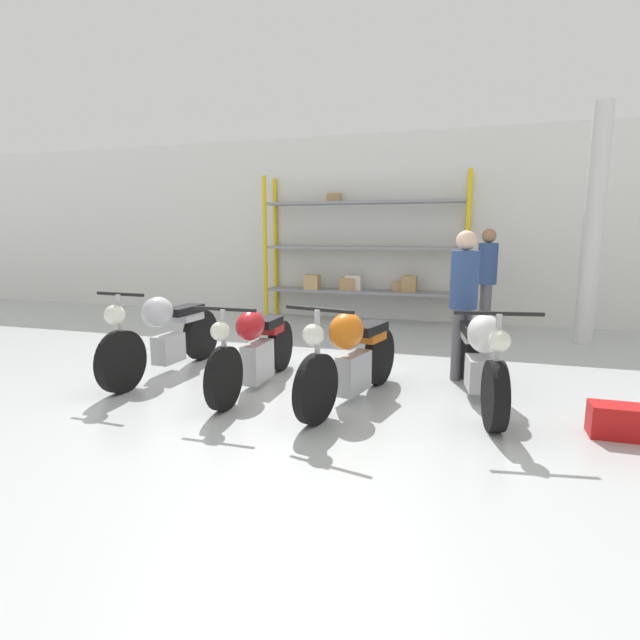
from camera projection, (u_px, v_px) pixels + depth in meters
name	position (u px, v px, depth m)	size (l,w,h in m)	color
ground_plane	(309.00, 387.00, 5.58)	(30.00, 30.00, 0.00)	#B2B7B7
back_wall	(386.00, 228.00, 9.81)	(30.00, 0.08, 3.60)	white
shelving_rack	(361.00, 254.00, 9.66)	(3.94, 0.63, 2.81)	yellow
support_pillar	(593.00, 227.00, 7.54)	(0.28, 0.28, 3.60)	silver
motorcycle_silver	(165.00, 334.00, 6.04)	(0.60, 2.22, 1.08)	black
motorcycle_red	(255.00, 349.00, 5.51)	(0.66, 2.13, 1.00)	black
motorcycle_orange	(351.00, 355.00, 5.03)	(0.77, 2.01, 1.06)	black
motorcycle_white	(481.00, 357.00, 5.05)	(0.74, 2.15, 1.04)	black
person_browsing	(464.00, 293.00, 5.76)	(0.44, 0.44, 1.73)	#595960
person_near_rack	(487.00, 273.00, 8.32)	(0.40, 0.40, 1.78)	#595960
toolbox	(617.00, 421.00, 4.20)	(0.44, 0.26, 0.28)	red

